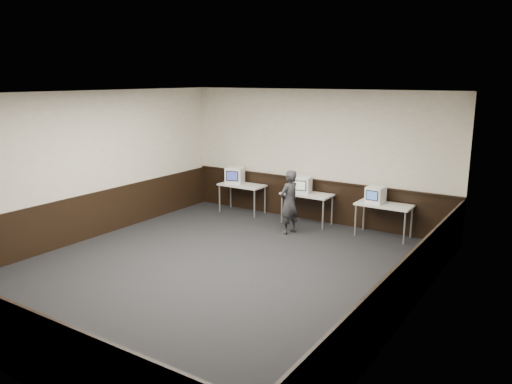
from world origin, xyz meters
TOP-DOWN VIEW (x-y plane):
  - floor at (0.00, 0.00)m, footprint 8.00×8.00m
  - ceiling at (0.00, 0.00)m, footprint 8.00×8.00m
  - back_wall at (0.00, 4.00)m, footprint 7.00×0.00m
  - left_wall at (-3.50, 0.00)m, footprint 0.00×8.00m
  - right_wall at (3.50, 0.00)m, footprint 0.00×8.00m
  - wainscot_back at (0.00, 3.98)m, footprint 6.98×0.04m
  - wainscot_front at (0.00, -3.98)m, footprint 6.98×0.04m
  - wainscot_left at (-3.48, 0.00)m, footprint 0.04×7.98m
  - wainscot_right at (3.48, 0.00)m, footprint 0.04×7.98m
  - wainscot_rail at (0.00, 3.96)m, footprint 6.98×0.06m
  - desk_left at (-1.90, 3.60)m, footprint 1.20×0.60m
  - desk_center at (0.00, 3.60)m, footprint 1.20×0.60m
  - desk_right at (1.90, 3.60)m, footprint 1.20×0.60m
  - emac_left at (-2.13, 3.60)m, footprint 0.55×0.56m
  - emac_center at (-0.13, 3.61)m, footprint 0.47×0.49m
  - emac_right at (1.69, 3.61)m, footprint 0.39×0.41m
  - person at (0.01, 2.70)m, footprint 0.46×0.60m

SIDE VIEW (x-z plane):
  - floor at x=0.00m, z-range 0.00..0.00m
  - wainscot_back at x=0.00m, z-range 0.00..1.00m
  - wainscot_front at x=0.00m, z-range 0.00..1.00m
  - wainscot_left at x=-3.48m, z-range 0.00..1.00m
  - wainscot_right at x=3.48m, z-range 0.00..1.00m
  - desk_left at x=-1.90m, z-range 0.30..1.05m
  - desk_center at x=0.00m, z-range 0.30..1.05m
  - desk_right at x=1.90m, z-range 0.30..1.05m
  - person at x=0.01m, z-range 0.00..1.46m
  - emac_right at x=1.69m, z-range 0.75..1.12m
  - emac_center at x=-0.13m, z-range 0.75..1.14m
  - emac_left at x=-2.13m, z-range 0.75..1.18m
  - wainscot_rail at x=0.00m, z-range 1.00..1.04m
  - back_wall at x=0.00m, z-range -1.90..5.10m
  - left_wall at x=-3.50m, z-range -2.40..5.60m
  - right_wall at x=3.50m, z-range -2.40..5.60m
  - ceiling at x=0.00m, z-range 3.20..3.20m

